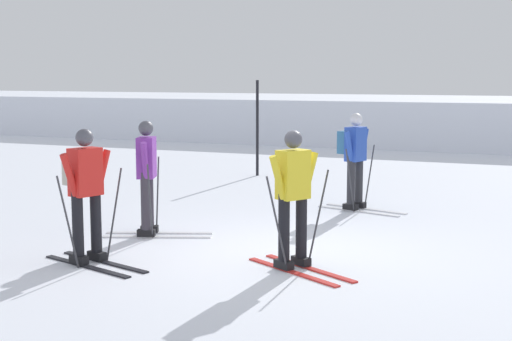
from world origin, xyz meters
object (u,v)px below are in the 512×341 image
object	(u,v)px
skier_red	(85,189)
trail_marker_pole	(257,128)
skier_blue	(354,156)
skier_purple	(147,175)
skier_yellow	(293,195)

from	to	relation	value
skier_red	trail_marker_pole	bearing A→B (deg)	97.70
skier_blue	skier_red	world-z (taller)	same
skier_purple	skier_blue	bearing A→B (deg)	55.25
skier_blue	skier_red	size ratio (longest dim) A/B	1.00
skier_blue	trail_marker_pole	world-z (taller)	trail_marker_pole
skier_blue	skier_red	xyz separation A→B (m)	(-2.15, -4.93, 0.00)
skier_red	skier_blue	bearing A→B (deg)	66.41
skier_purple	skier_red	distance (m)	1.68
trail_marker_pole	skier_yellow	bearing A→B (deg)	-64.39
skier_red	skier_yellow	bearing A→B (deg)	16.71
skier_purple	skier_blue	distance (m)	3.96
skier_red	skier_yellow	size ratio (longest dim) A/B	1.00
skier_yellow	skier_blue	bearing A→B (deg)	94.96
trail_marker_pole	skier_red	bearing A→B (deg)	-82.30
skier_yellow	skier_red	bearing A→B (deg)	-163.29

